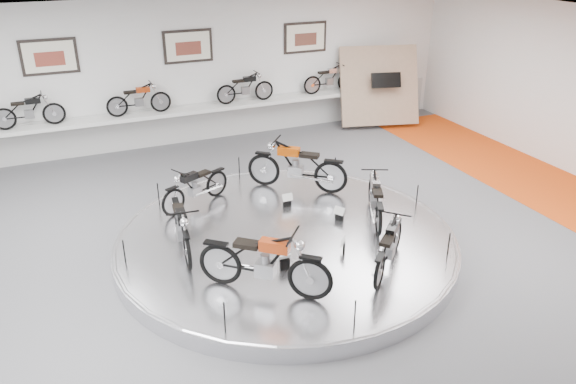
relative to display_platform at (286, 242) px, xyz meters
name	(u,v)px	position (x,y,z in m)	size (l,w,h in m)	color
floor	(292,256)	(0.00, -0.30, -0.15)	(16.00, 16.00, 0.00)	#565659
ceiling	(293,37)	(0.00, -0.30, 3.85)	(16.00, 16.00, 0.00)	white
wall_back	(190,72)	(0.00, 6.70, 1.85)	(16.00, 16.00, 0.00)	white
orange_carpet_strip	(561,194)	(6.80, -0.30, -0.14)	(2.40, 12.60, 0.01)	red
dado_band	(194,122)	(0.00, 6.68, 0.40)	(15.68, 0.04, 1.10)	#BCBCBA
display_platform	(286,242)	(0.00, 0.00, 0.00)	(6.40, 6.40, 0.30)	silver
platform_rim	(286,236)	(0.00, 0.00, 0.12)	(6.40, 6.40, 0.10)	#B2B2BA
shelf	(195,110)	(0.00, 6.40, 0.85)	(11.00, 0.55, 0.10)	silver
poster_left	(49,57)	(-3.50, 6.66, 2.55)	(1.35, 0.06, 0.88)	white
poster_center	(188,46)	(0.00, 6.66, 2.55)	(1.35, 0.06, 0.88)	white
poster_right	(305,37)	(3.50, 6.66, 2.55)	(1.35, 0.06, 0.88)	white
display_panel	(379,86)	(5.60, 5.80, 1.10)	(2.40, 0.12, 2.40)	#A18269
shelf_bike_a	(29,113)	(-4.20, 6.40, 1.27)	(1.22, 0.42, 0.73)	black
shelf_bike_b	(139,101)	(-1.50, 6.40, 1.27)	(1.22, 0.42, 0.73)	#9C310E
shelf_bike_c	(245,90)	(1.50, 6.40, 1.27)	(1.22, 0.42, 0.73)	black
shelf_bike_d	(329,81)	(4.20, 6.40, 1.27)	(1.22, 0.42, 0.73)	#B1B1B5
bike_a	(297,166)	(1.04, 1.82, 0.71)	(1.92, 0.68, 1.13)	#B84103
bike_b	(195,186)	(-1.22, 1.91, 0.59)	(1.49, 0.53, 0.88)	black
bike_c	(181,226)	(-1.91, 0.24, 0.63)	(1.62, 0.57, 0.95)	black
bike_d	(264,261)	(-1.04, -1.55, 0.70)	(1.88, 0.66, 1.10)	#9C310E
bike_e	(389,246)	(1.11, -1.77, 0.59)	(1.51, 0.53, 0.89)	black
bike_f	(375,198)	(1.86, -0.12, 0.61)	(1.57, 0.56, 0.93)	#B1B1B5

